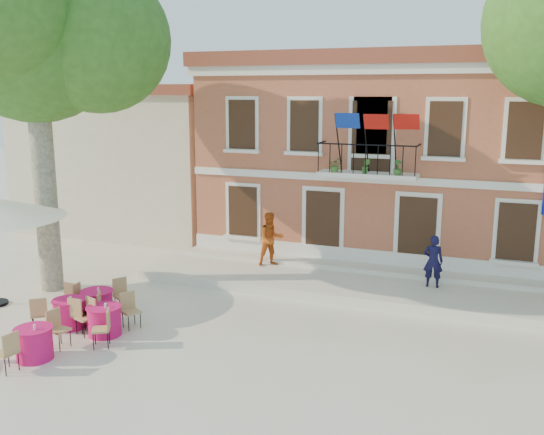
{
  "coord_description": "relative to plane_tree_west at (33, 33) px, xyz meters",
  "views": [
    {
      "loc": [
        6.06,
        -13.69,
        6.17
      ],
      "look_at": [
        -0.53,
        3.5,
        2.3
      ],
      "focal_mm": 40.0,
      "sensor_mm": 36.0,
      "label": 1
    }
  ],
  "objects": [
    {
      "name": "plane_tree_west",
      "position": [
        0.0,
        0.0,
        0.0
      ],
      "size": [
        5.4,
        5.4,
        10.62
      ],
      "color": "#A59E84",
      "rests_on": "ground"
    },
    {
      "name": "cafe_table_1",
      "position": [
        2.65,
        -2.41,
        -7.39
      ],
      "size": [
        1.84,
        1.76,
        0.95
      ],
      "color": "#CE1356",
      "rests_on": "ground"
    },
    {
      "name": "main_building",
      "position": [
        9.03,
        9.02,
        -4.04
      ],
      "size": [
        13.5,
        9.59,
        7.5
      ],
      "color": "#A2523A",
      "rests_on": "ground"
    },
    {
      "name": "cafe_table_4",
      "position": [
        3.83,
        -2.52,
        -7.39
      ],
      "size": [
        1.62,
        1.87,
        0.95
      ],
      "color": "#CE1356",
      "rests_on": "ground"
    },
    {
      "name": "cafe_table_3",
      "position": [
        2.88,
        -1.55,
        -7.39
      ],
      "size": [
        1.66,
        1.87,
        0.95
      ],
      "color": "#CE1356",
      "rests_on": "ground"
    },
    {
      "name": "ground",
      "position": [
        7.03,
        -0.96,
        -7.82
      ],
      "size": [
        90.0,
        90.0,
        0.0
      ],
      "primitive_type": "plane",
      "color": "beige",
      "rests_on": "ground"
    },
    {
      "name": "pedestrian_navy",
      "position": [
        11.33,
        3.57,
        -6.72
      ],
      "size": [
        0.61,
        0.42,
        1.62
      ],
      "primitive_type": "imported",
      "rotation": [
        0.0,
        0.0,
        3.2
      ],
      "color": "black",
      "rests_on": "terrace"
    },
    {
      "name": "terrace",
      "position": [
        9.03,
        3.44,
        -7.67
      ],
      "size": [
        14.0,
        3.4,
        0.3
      ],
      "primitive_type": "cube",
      "color": "silver",
      "rests_on": "ground"
    },
    {
      "name": "cafe_table_0",
      "position": [
        3.17,
        -4.3,
        -7.4
      ],
      "size": [
        0.9,
        1.96,
        0.95
      ],
      "color": "#CE1356",
      "rests_on": "ground"
    },
    {
      "name": "pedestrian_orange",
      "position": [
        5.9,
        3.99,
        -6.6
      ],
      "size": [
        1.13,
        1.1,
        1.84
      ],
      "primitive_type": "imported",
      "rotation": [
        0.0,
        0.0,
        0.67
      ],
      "color": "#CB5517",
      "rests_on": "terrace"
    },
    {
      "name": "neighbor_west",
      "position": [
        -2.47,
        10.04,
        -4.61
      ],
      "size": [
        9.4,
        9.4,
        6.4
      ],
      "color": "beige",
      "rests_on": "ground"
    }
  ]
}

